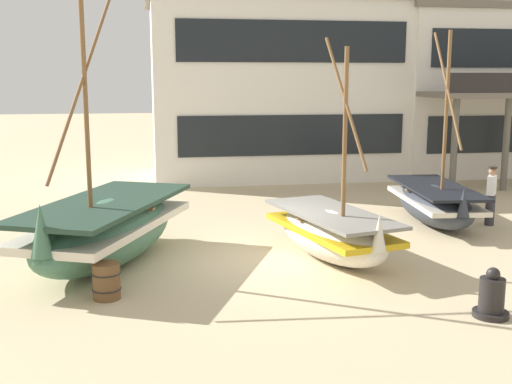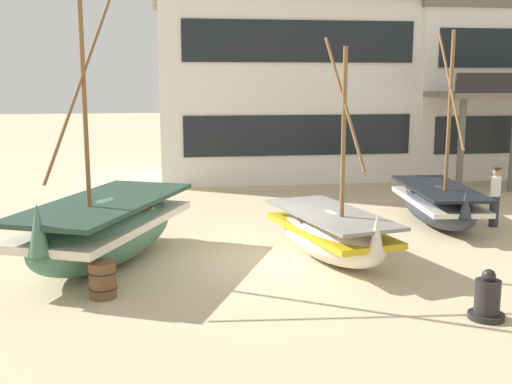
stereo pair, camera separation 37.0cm
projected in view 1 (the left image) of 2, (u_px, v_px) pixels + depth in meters
The scene contains 9 objects.
ground_plane at pixel (263, 259), 14.68m from camera, with size 120.00×120.00×0.00m, color #CCB78E.
fishing_boat_near_left at pixel (332, 232), 14.62m from camera, with size 2.48×4.24×5.04m.
fishing_boat_centre_large at pixel (106, 229), 14.19m from camera, with size 4.05×5.69×6.47m.
fishing_boat_far_right at pixel (435, 202), 18.13m from camera, with size 2.04×4.46×5.40m.
fisherman_by_hull at pixel (491, 196), 17.86m from camera, with size 0.39×0.42×1.68m.
capstan_winch at pixel (492, 298), 11.11m from camera, with size 0.63×0.63×0.90m.
wooden_barrel at pixel (106, 281), 12.00m from camera, with size 0.56×0.56×0.70m.
harbor_building_main at pixel (279, 88), 26.69m from camera, with size 10.95×5.62×7.34m.
harbor_building_annex at pixel (465, 90), 28.05m from camera, with size 7.40×8.68×7.08m.
Camera 1 is at (-2.57, -13.92, 4.18)m, focal length 44.47 mm.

